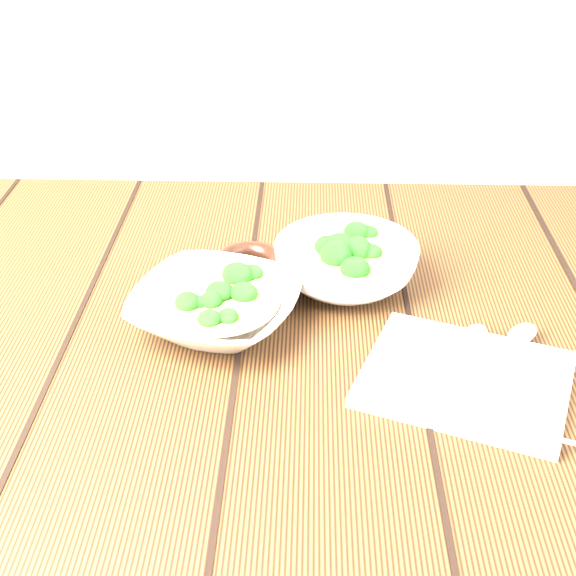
# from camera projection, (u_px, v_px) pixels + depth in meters

# --- Properties ---
(table) EXTENTS (1.20, 0.80, 0.75)m
(table) POSITION_uv_depth(u_px,v_px,m) (262.00, 397.00, 1.02)
(table) COLOR #392310
(table) RESTS_ON ground
(soup_bowl_front) EXTENTS (0.24, 0.24, 0.05)m
(soup_bowl_front) POSITION_uv_depth(u_px,v_px,m) (215.00, 307.00, 0.94)
(soup_bowl_front) COLOR silver
(soup_bowl_front) RESTS_ON table
(soup_bowl_back) EXTENTS (0.24, 0.24, 0.07)m
(soup_bowl_back) POSITION_uv_depth(u_px,v_px,m) (346.00, 263.00, 1.01)
(soup_bowl_back) COLOR silver
(soup_bowl_back) RESTS_ON table
(trivet) EXTENTS (0.10, 0.10, 0.02)m
(trivet) POSITION_uv_depth(u_px,v_px,m) (249.00, 264.00, 1.05)
(trivet) COLOR black
(trivet) RESTS_ON table
(napkin) EXTENTS (0.26, 0.24, 0.01)m
(napkin) POSITION_uv_depth(u_px,v_px,m) (465.00, 379.00, 0.85)
(napkin) COLOR beige
(napkin) RESTS_ON table
(spoon_left) EXTENTS (0.09, 0.16, 0.01)m
(spoon_left) POSITION_uv_depth(u_px,v_px,m) (466.00, 351.00, 0.88)
(spoon_left) COLOR #AEA79A
(spoon_left) RESTS_ON napkin
(spoon_right) EXTENTS (0.12, 0.15, 0.01)m
(spoon_right) POSITION_uv_depth(u_px,v_px,m) (508.00, 347.00, 0.89)
(spoon_right) COLOR #AEA79A
(spoon_right) RESTS_ON napkin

